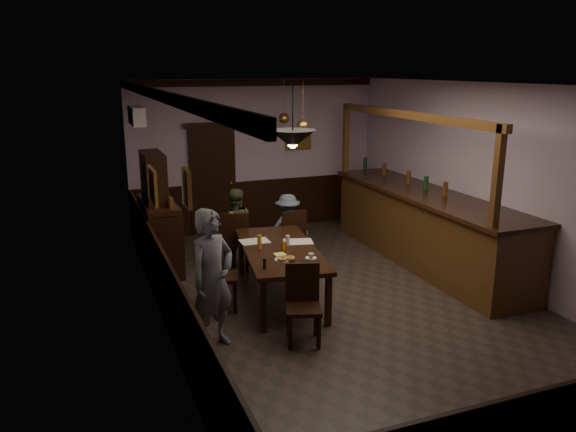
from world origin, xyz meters
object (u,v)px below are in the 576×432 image
chair_far_left (236,239)px  chair_side (215,272)px  person_seated_right (288,228)px  coffee_cup (311,256)px  pendant_brass_far (284,118)px  person_standing (212,280)px  sideboard (159,223)px  pendant_brass_mid (303,126)px  chair_near (303,300)px  pendant_iron (293,139)px  soda_can (284,246)px  dining_table (280,253)px  bar_counter (425,226)px  person_seated_left (235,227)px  chair_far_right (292,235)px

chair_far_left → chair_side: 1.53m
person_seated_right → coffee_cup: size_ratio=14.54×
pendant_brass_far → person_standing: bearing=-121.3°
sideboard → pendant_brass_mid: size_ratio=2.37×
chair_near → person_seated_right: 2.91m
chair_near → person_standing: size_ratio=0.56×
chair_far_left → coffee_cup: 2.00m
chair_far_left → pendant_iron: bearing=113.9°
soda_can → sideboard: bearing=125.9°
dining_table → bar_counter: 2.85m
chair_near → person_seated_left: person_seated_left is taller
chair_side → soda_can: chair_side is taller
chair_far_left → person_seated_left: person_seated_left is taller
chair_far_left → chair_far_right: bearing=-168.8°
person_seated_left → bar_counter: (3.01, -1.06, -0.01)m
bar_counter → pendant_brass_mid: bearing=156.3°
person_standing → person_seated_right: size_ratio=1.45×
person_seated_left → soda_can: person_seated_left is taller
chair_far_left → person_seated_left: 0.30m
chair_far_right → chair_side: bearing=38.9°
chair_far_left → bar_counter: (3.07, -0.78, 0.10)m
person_seated_right → pendant_brass_mid: bearing=163.7°
chair_near → pendant_brass_mid: 3.40m
dining_table → soda_can: soda_can is taller
chair_side → person_seated_left: person_seated_left is taller
person_seated_right → chair_side: bearing=47.9°
dining_table → person_standing: bearing=-138.8°
coffee_cup → chair_side: bearing=163.5°
person_standing → sideboard: bearing=64.3°
pendant_brass_mid → pendant_brass_far: same height
chair_side → person_standing: bearing=-179.3°
chair_near → sideboard: 3.42m
chair_far_left → pendant_brass_far: size_ratio=1.21×
chair_near → coffee_cup: size_ratio=11.89×
bar_counter → chair_far_right: bearing=163.4°
chair_far_left → coffee_cup: (0.49, -1.93, 0.26)m
pendant_brass_far → dining_table: bearing=-111.8°
pendant_brass_mid → pendant_brass_far: size_ratio=1.00×
chair_side → coffee_cup: 1.32m
person_seated_left → chair_side: bearing=71.9°
chair_far_right → pendant_brass_mid: (0.26, 0.19, 1.77)m
chair_near → person_standing: (-1.04, 0.23, 0.32)m
bar_counter → pendant_brass_mid: pendant_brass_mid is taller
person_standing → chair_side: bearing=45.7°
chair_far_left → bar_counter: 3.17m
person_standing → sideboard: (-0.18, 2.95, -0.07)m
dining_table → pendant_brass_mid: pendant_brass_mid is taller
coffee_cup → chair_far_left: bearing=112.9°
person_seated_right → sideboard: bearing=-6.0°
dining_table → chair_far_left: (-0.27, 1.33, -0.15)m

